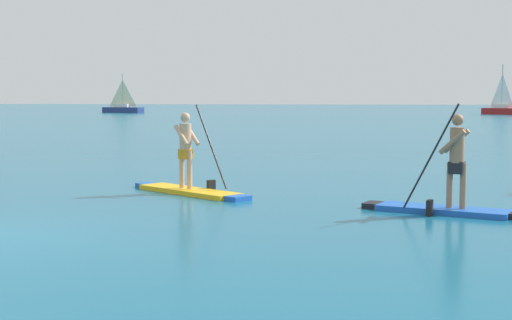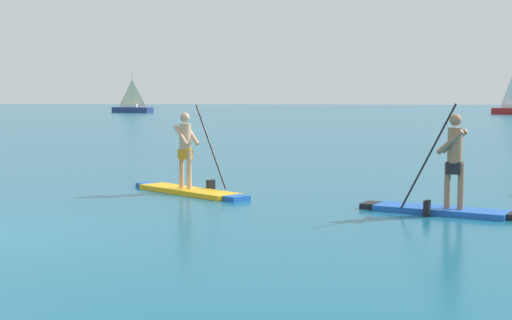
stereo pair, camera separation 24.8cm
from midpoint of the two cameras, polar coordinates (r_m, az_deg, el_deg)
The scene contains 4 objects.
paddleboarder_mid_center at distance 16.10m, azimuth -4.83°, elevation -1.32°, with size 3.12×2.35×1.98m.
paddleboarder_far_right at distance 13.66m, azimuth 14.92°, elevation -2.43°, with size 2.95×1.40×2.03m.
sailboat_left_horizon at distance 104.38m, azimuth -9.52°, elevation 4.03°, with size 6.57×3.58×5.46m.
sailboat_right_horizon at distance 97.41m, azimuth 19.34°, elevation 3.80°, with size 4.64×5.11×6.24m.
Camera 2 is at (6.53, -9.68, 2.08)m, focal length 51.46 mm.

